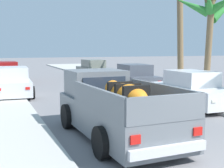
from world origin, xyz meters
TOP-DOWN VIEW (x-y plane):
  - sidewalk_right at (5.81, 12.00)m, footprint 5.28×60.00m
  - curb_right at (4.57, 12.00)m, footprint 0.16×60.00m
  - pickup_truck at (-1.51, 3.75)m, footprint 2.33×5.26m
  - car_left_near at (3.47, 12.61)m, footprint 2.16×4.32m
  - car_left_mid at (3.32, 6.64)m, footprint 2.02×4.26m
  - car_right_mid at (3.50, 20.69)m, footprint 2.13×4.30m
  - car_left_far at (-3.67, 12.49)m, footprint 2.17×4.32m
  - car_right_far at (-3.66, 19.48)m, footprint 2.12×4.30m
  - palm_tree_left_mid at (7.61, 10.79)m, footprint 4.06×3.77m

SIDE VIEW (x-z plane):
  - curb_right at x=4.57m, z-range 0.00..0.10m
  - sidewalk_right at x=5.81m, z-range 0.00..0.12m
  - car_left_near at x=3.47m, z-range -0.06..1.48m
  - car_left_mid at x=3.32m, z-range -0.06..1.48m
  - car_right_mid at x=3.50m, z-range -0.06..1.48m
  - car_left_far at x=-3.67m, z-range -0.06..1.48m
  - car_right_far at x=-3.66m, z-range -0.06..1.48m
  - pickup_truck at x=-1.51m, z-range -0.09..1.71m
  - palm_tree_left_mid at x=7.61m, z-range 1.74..7.50m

